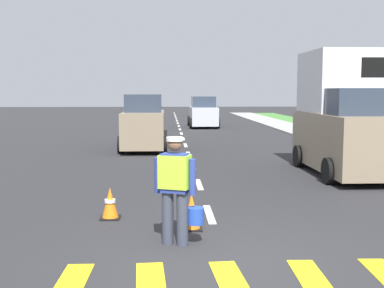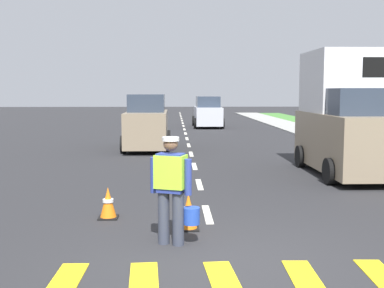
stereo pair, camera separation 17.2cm
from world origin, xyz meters
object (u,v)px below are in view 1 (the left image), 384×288
Objects in this scene: delivery_truck at (345,118)px; road_worker at (177,185)px; traffic_cone_near at (110,203)px; car_outgoing_far at (203,113)px; car_oncoming_lead at (144,124)px; traffic_cone_far at (191,212)px.

road_worker is at bearing -128.11° from delivery_truck.
traffic_cone_near is at bearing -142.47° from delivery_truck.
car_oncoming_lead reaches higher than car_outgoing_far.
road_worker is 0.38× the size of car_outgoing_far.
delivery_truck is 8.62m from car_oncoming_lead.
traffic_cone_near is (-1.21, 1.58, -0.64)m from road_worker.
car_outgoing_far is (-2.69, 18.46, -0.66)m from delivery_truck.
traffic_cone_near is 10.89m from car_oncoming_lead.
delivery_truck is at bearing 37.53° from traffic_cone_near.
car_outgoing_far reaches higher than traffic_cone_far.
car_oncoming_lead is at bearing -105.15° from car_outgoing_far.
car_oncoming_lead is (-3.34, -12.32, 0.10)m from car_outgoing_far.
car_oncoming_lead is (-1.35, 11.65, 0.73)m from traffic_cone_far.
car_outgoing_far is 12.77m from car_oncoming_lead.
road_worker is at bearing -85.04° from car_oncoming_lead.
delivery_truck is at bearing -45.51° from car_oncoming_lead.
road_worker is 1.05m from traffic_cone_far.
traffic_cone_near is at bearing 127.28° from road_worker.
car_oncoming_lead reaches higher than traffic_cone_near.
car_oncoming_lead is (0.13, 10.86, 0.75)m from traffic_cone_near.
delivery_truck reaches higher than car_oncoming_lead.
traffic_cone_far is (0.27, 0.80, -0.62)m from road_worker.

